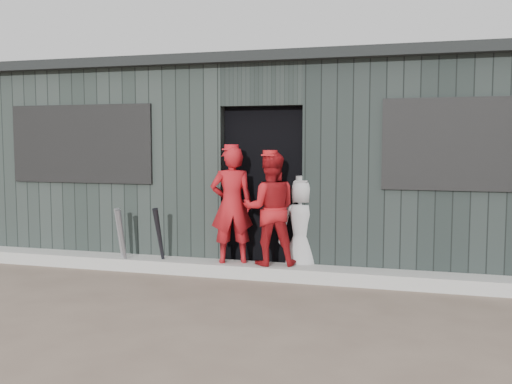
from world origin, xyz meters
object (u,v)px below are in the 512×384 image
(bat_mid, at_px, (123,240))
(player_red_right, at_px, (270,209))
(player_red_left, at_px, (232,205))
(dugout, at_px, (288,162))
(bat_right, at_px, (160,240))
(bat_left, at_px, (120,239))
(player_grey_back, at_px, (303,227))

(bat_mid, xyz_separation_m, player_red_right, (1.79, 0.22, 0.42))
(player_red_left, xyz_separation_m, dugout, (0.31, 1.66, 0.45))
(player_red_left, relative_size, player_red_right, 1.05)
(bat_right, xyz_separation_m, player_red_right, (1.33, 0.14, 0.40))
(player_red_left, bearing_deg, bat_right, -14.45)
(bat_mid, relative_size, player_red_left, 0.56)
(bat_left, height_order, player_red_right, player_red_right)
(player_red_left, xyz_separation_m, player_grey_back, (0.80, 0.24, -0.26))
(player_red_left, height_order, dugout, dugout)
(bat_right, bearing_deg, player_red_left, 8.12)
(bat_mid, height_order, player_red_right, player_red_right)
(bat_left, height_order, bat_mid, bat_left)
(bat_left, relative_size, bat_mid, 1.00)
(bat_mid, distance_m, dugout, 2.64)
(bat_left, distance_m, bat_mid, 0.13)
(player_red_left, bearing_deg, bat_left, -18.37)
(player_grey_back, height_order, dugout, dugout)
(bat_mid, xyz_separation_m, bat_right, (0.46, 0.08, 0.02))
(bat_mid, distance_m, player_red_right, 1.85)
(bat_mid, relative_size, player_red_right, 0.59)
(bat_right, relative_size, player_red_left, 0.60)
(bat_left, bearing_deg, bat_mid, -50.03)
(bat_left, relative_size, bat_right, 0.94)
(bat_left, relative_size, player_red_right, 0.59)
(bat_left, xyz_separation_m, player_grey_back, (2.22, 0.34, 0.19))
(bat_right, height_order, player_grey_back, player_grey_back)
(bat_mid, distance_m, player_red_left, 1.42)
(bat_right, distance_m, dugout, 2.31)
(bat_left, bearing_deg, player_grey_back, 8.76)
(player_grey_back, bearing_deg, player_red_right, 13.09)
(bat_left, distance_m, dugout, 2.62)
(bat_mid, xyz_separation_m, player_red_left, (1.33, 0.20, 0.45))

